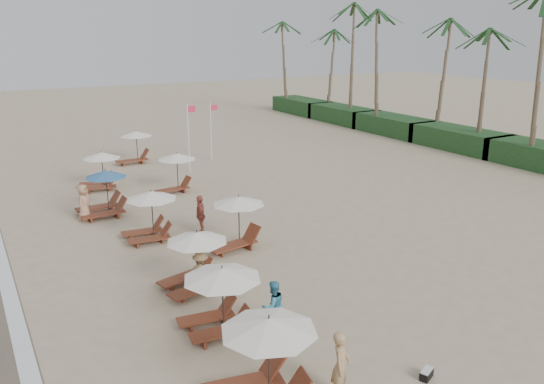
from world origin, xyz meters
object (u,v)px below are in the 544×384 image
lounger_station_1 (217,296)px  lounger_station_0 (260,364)px  lounger_station_5 (99,171)px  inland_station_0 (236,220)px  beachgoer_far_b (84,202)px  lounger_station_3 (148,215)px  lounger_station_4 (102,196)px  duffel_bag (427,374)px  lounger_station_2 (192,261)px  inland_station_1 (175,169)px  beachgoer_far_a (200,215)px  flag_pole_near (189,134)px  beachgoer_near (341,366)px  beachgoer_mid_a (273,306)px  inland_station_2 (134,145)px  beachgoer_mid_b (201,273)px

lounger_station_1 → lounger_station_0: bearing=-98.8°
lounger_station_5 → inland_station_0: size_ratio=0.87×
beachgoer_far_b → lounger_station_3: bearing=-117.1°
lounger_station_3 → inland_station_0: bearing=-45.3°
lounger_station_4 → beachgoer_far_b: bearing=-162.6°
inland_station_0 → duffel_bag: bearing=-88.1°
lounger_station_2 → inland_station_1: 12.55m
lounger_station_0 → lounger_station_2: lounger_station_0 is taller
lounger_station_5 → beachgoer_far_a: bearing=-77.5°
lounger_station_4 → inland_station_0: 8.24m
flag_pole_near → lounger_station_2: bearing=-111.7°
inland_station_0 → beachgoer_near: (-2.13, -10.10, -0.35)m
inland_station_1 → lounger_station_0: bearing=-104.4°
lounger_station_1 → duffel_bag: (3.79, -5.02, -1.03)m
inland_station_0 → beachgoer_mid_a: 6.71m
lounger_station_3 → duffel_bag: size_ratio=4.87×
lounger_station_4 → beachgoer_far_a: (3.22, -4.96, -0.08)m
inland_station_2 → beachgoer_near: (-2.96, -27.63, -0.35)m
lounger_station_2 → beachgoer_near: (0.90, -7.52, -0.14)m
inland_station_1 → beachgoer_far_a: inland_station_1 is taller
beachgoer_far_a → lounger_station_4: bearing=-129.9°
lounger_station_1 → lounger_station_3: size_ratio=1.04×
beachgoer_near → beachgoer_far_b: (-2.64, 17.10, -0.02)m
beachgoer_mid_b → inland_station_1: bearing=-66.1°
lounger_station_1 → inland_station_0: size_ratio=0.90×
flag_pole_near → lounger_station_5: bearing=-169.6°
lounger_station_2 → beachgoer_far_b: bearing=100.3°
lounger_station_4 → beachgoer_mid_a: lounger_station_4 is taller
inland_station_1 → beachgoer_near: (-2.93, -19.47, -0.46)m
beachgoer_far_a → duffel_bag: size_ratio=3.60×
inland_station_0 → flag_pole_near: size_ratio=0.64×
lounger_station_4 → duffel_bag: bearing=-76.8°
inland_station_0 → flag_pole_near: bearing=76.1°
lounger_station_0 → lounger_station_1: bearing=81.2°
lounger_station_1 → beachgoer_far_b: lounger_station_1 is taller
lounger_station_1 → flag_pole_near: size_ratio=0.57×
lounger_station_3 → lounger_station_0: bearing=-95.3°
inland_station_2 → flag_pole_near: size_ratio=0.63×
lounger_station_2 → beachgoer_mid_a: size_ratio=1.59×
beachgoer_mid_b → beachgoer_near: bearing=136.7°
inland_station_2 → beachgoer_far_a: inland_station_2 is taller
lounger_station_2 → inland_station_0: size_ratio=0.90×
lounger_station_1 → beachgoer_far_a: bearing=70.6°
lounger_station_3 → inland_station_0: inland_station_0 is taller
lounger_station_0 → beachgoer_near: bearing=-22.4°
lounger_station_0 → beachgoer_mid_b: lounger_station_0 is taller
inland_station_0 → inland_station_2: size_ratio=1.01×
beachgoer_mid_a → flag_pole_near: (5.22, 19.73, 1.70)m
lounger_station_2 → inland_station_2: size_ratio=0.90×
lounger_station_5 → beachgoer_mid_b: bearing=-90.3°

